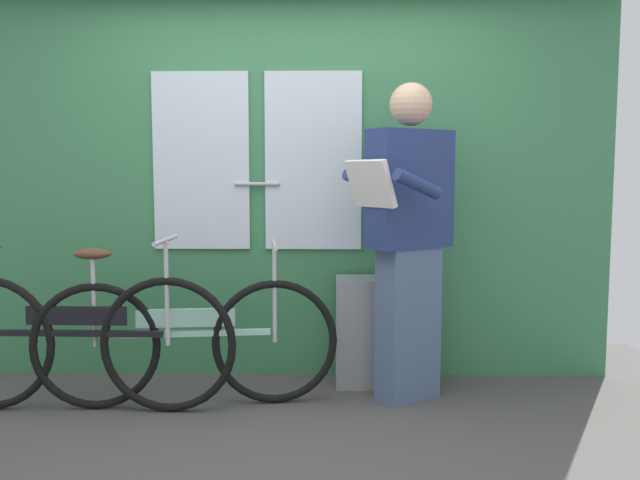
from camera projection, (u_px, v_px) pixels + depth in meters
ground_plane at (272, 464)px, 3.04m from camera, size 5.03×4.25×0.04m
train_door_wall at (289, 180)px, 4.22m from camera, size 4.03×0.28×2.40m
bicycle_near_door at (185, 340)px, 3.70m from camera, size 1.68×0.44×0.91m
bicycle_leaning_behind at (76, 340)px, 3.63m from camera, size 1.73×0.44×0.95m
passenger_reading_newspaper at (408, 235)px, 3.77m from camera, size 0.65×0.60×1.79m
trash_bin_by_wall at (364, 331)px, 4.10m from camera, size 0.34×0.28×0.66m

